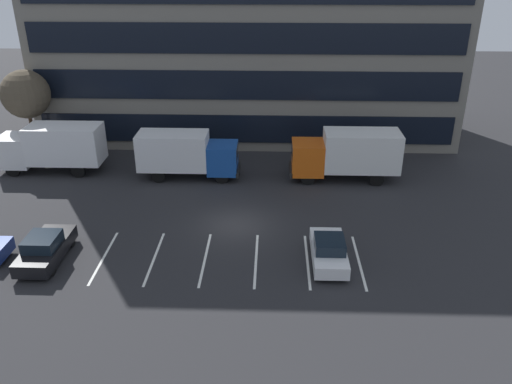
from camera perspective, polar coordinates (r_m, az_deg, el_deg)
The scene contains 9 objects.
ground_plane at distance 32.05m, azimuth -2.26°, elevation -3.58°, with size 120.00×120.00×0.00m, color #262628.
office_building at distance 46.23m, azimuth -0.87°, elevation 19.50°, with size 35.04×10.74×21.60m.
lot_markings at distance 28.66m, azimuth -2.82°, elevation -7.39°, with size 14.14×5.40×0.01m.
box_truck_blue at distance 38.20m, azimuth -7.69°, elevation 4.28°, with size 7.34×2.43×3.40m.
box_truck_orange at distance 38.07m, azimuth 10.00°, elevation 4.25°, with size 7.83×2.59×3.63m.
box_truck_white at distance 41.73m, azimuth -21.40°, elevation 4.72°, with size 7.80×2.58×3.61m.
sedan_black at distance 30.37m, azimuth -22.13°, elevation -5.76°, with size 1.87×4.47×1.60m.
sedan_white at distance 28.30m, azimuth 7.99°, elevation -6.39°, with size 1.79×4.27×1.53m.
bare_tree at distance 44.67m, azimuth -23.97°, elevation 9.76°, with size 3.74×3.74×7.02m.
Camera 1 is at (2.21, -27.99, 15.47)m, focal length 36.44 mm.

